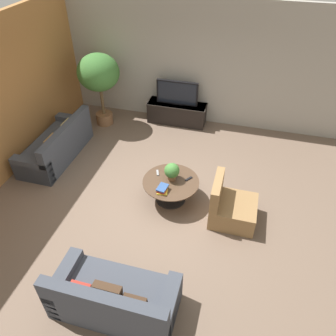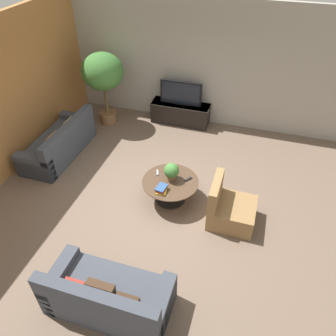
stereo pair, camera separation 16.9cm
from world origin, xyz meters
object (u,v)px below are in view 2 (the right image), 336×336
Objects in this scene: potted_plant_tabletop at (171,171)px; couch_near_entry at (108,297)px; television at (181,93)px; couch_by_wall at (60,144)px; armchair_wicker at (229,209)px; potted_palm_tall at (103,74)px; media_console at (180,113)px; coffee_table at (170,187)px.

couch_near_entry is at bearing -93.99° from potted_plant_tabletop.
television is 3.03× the size of potted_plant_tabletop.
couch_by_wall is 4.07m from armchair_wicker.
armchair_wicker is at bearing -35.08° from potted_palm_tall.
potted_plant_tabletop is at bearing -42.82° from potted_palm_tall.
couch_by_wall is at bearing 168.00° from potted_plant_tabletop.
potted_palm_tall reaches higher than television.
potted_palm_tall is 3.35m from potted_plant_tabletop.
media_console is 3.11m from couch_by_wall.
media_console is 1.76× the size of armchair_wicker.
potted_palm_tall is (-1.81, -0.55, 0.48)m from television.
couch_near_entry reaches higher than media_console.
couch_by_wall is at bearing -135.48° from television.
potted_palm_tall reaches higher than armchair_wicker.
media_console is at bearing 90.00° from television.
coffee_table is (0.60, -2.85, -0.52)m from television.
television is (0.00, -0.00, 0.56)m from media_console.
media_console is 3.53m from armchair_wicker.
potted_palm_tall reaches higher than couch_by_wall.
television is at bearing 16.81° from potted_palm_tall.
couch_near_entry is (2.64, -3.05, 0.00)m from couch_by_wall.
couch_near_entry is at bearing 40.93° from couch_by_wall.
potted_palm_tall is at bearing -163.19° from television.
television is 2.85m from potted_plant_tabletop.
armchair_wicker is 4.49m from potted_palm_tall.
armchair_wicker is (1.33, 2.17, -0.01)m from couch_near_entry.
potted_plant_tabletop is at bearing 76.62° from armchair_wicker.
potted_plant_tabletop reaches higher than media_console.
potted_palm_tall reaches higher than potted_plant_tabletop.
television is 2.96m from coffee_table.
coffee_table is 1.18m from armchair_wicker.
coffee_table is (0.60, -2.85, 0.04)m from media_console.
potted_palm_tall reaches higher than coffee_table.
couch_near_entry is 5.29m from potted_palm_tall.
potted_plant_tabletop is at bearing 90.39° from coffee_table.
television is 0.57× the size of potted_palm_tall.
couch_near_entry is at bearing -64.46° from potted_palm_tall.
television is at bearing -85.32° from couch_near_entry.
couch_near_entry is at bearing -85.32° from media_console.
potted_palm_tall reaches higher than couch_near_entry.
television reaches higher than media_console.
couch_by_wall is 5.71× the size of potted_plant_tabletop.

